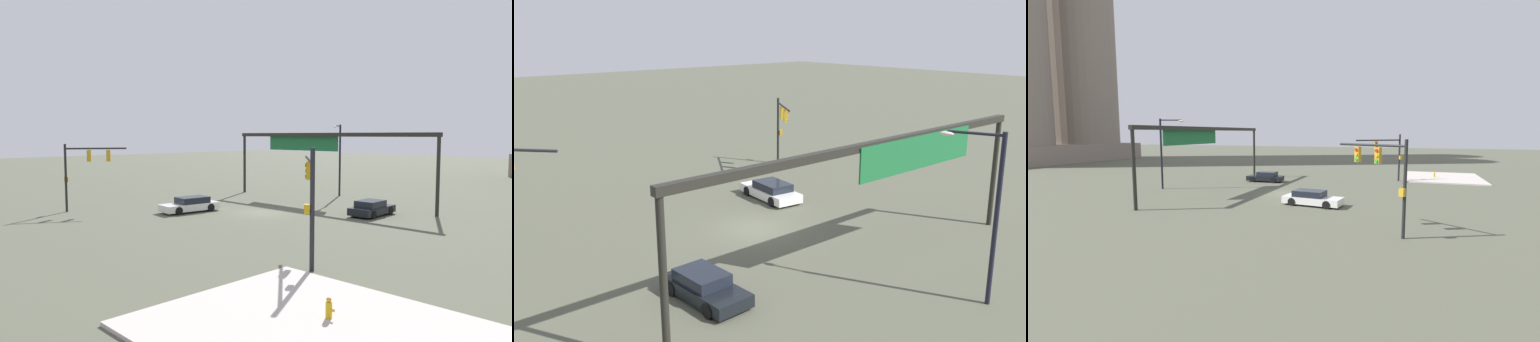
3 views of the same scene
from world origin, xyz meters
The scene contains 6 objects.
ground_plane centered at (0.00, 0.00, 0.00)m, with size 220.07×220.07×0.00m, color #525544.
traffic_signal_near_corner centered at (-10.74, -9.75, 3.84)m, with size 2.96×4.20×5.53m.
streetlamp_curved_arm centered at (-1.56, 12.97, 4.30)m, with size 1.17×2.43×7.31m.
overhead_sign_gantry centered at (-0.65, 8.46, 5.46)m, with size 21.96×0.43×6.45m.
sedan_car_approaching centered at (-4.40, -3.71, 0.58)m, with size 2.41×4.95×1.21m.
sedan_car_waiting_far centered at (7.03, 5.17, 0.57)m, with size 2.03×4.29×1.21m.
Camera 2 is at (19.09, 23.34, 11.28)m, focal length 39.18 mm.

